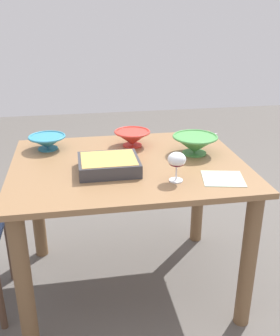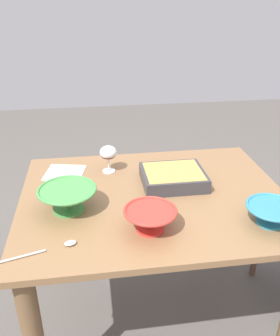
{
  "view_description": "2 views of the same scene",
  "coord_description": "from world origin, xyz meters",
  "px_view_note": "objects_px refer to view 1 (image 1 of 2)",
  "views": [
    {
      "loc": [
        0.26,
        1.85,
        1.52
      ],
      "look_at": [
        -0.04,
        0.14,
        0.8
      ],
      "focal_mm": 41.69,
      "sensor_mm": 36.0,
      "label": 1
    },
    {
      "loc": [
        -0.26,
        -1.36,
        1.6
      ],
      "look_at": [
        -0.04,
        0.13,
        0.85
      ],
      "focal_mm": 38.08,
      "sensor_mm": 36.0,
      "label": 2
    }
  ],
  "objects_px": {
    "dining_table": "(128,190)",
    "serving_bowl": "(132,138)",
    "small_bowl": "(47,142)",
    "wine_glass": "(177,161)",
    "napkin": "(223,179)",
    "serving_spoon": "(190,138)",
    "mixing_bowl": "(195,144)",
    "casserole_dish": "(109,164)"
  },
  "relations": [
    {
      "from": "dining_table",
      "to": "serving_bowl",
      "type": "bearing_deg",
      "value": -103.56
    },
    {
      "from": "small_bowl",
      "to": "wine_glass",
      "type": "bearing_deg",
      "value": 138.15
    },
    {
      "from": "wine_glass",
      "to": "napkin",
      "type": "relative_size",
      "value": 0.74
    },
    {
      "from": "small_bowl",
      "to": "serving_bowl",
      "type": "bearing_deg",
      "value": 176.97
    },
    {
      "from": "dining_table",
      "to": "serving_spoon",
      "type": "distance_m",
      "value": 0.56
    },
    {
      "from": "wine_glass",
      "to": "serving_spoon",
      "type": "xyz_separation_m",
      "value": [
        -0.24,
        -0.59,
        -0.09
      ]
    },
    {
      "from": "dining_table",
      "to": "mixing_bowl",
      "type": "xyz_separation_m",
      "value": [
        -0.38,
        -0.07,
        0.21
      ]
    },
    {
      "from": "wine_glass",
      "to": "serving_spoon",
      "type": "height_order",
      "value": "wine_glass"
    },
    {
      "from": "casserole_dish",
      "to": "mixing_bowl",
      "type": "distance_m",
      "value": 0.51
    },
    {
      "from": "mixing_bowl",
      "to": "small_bowl",
      "type": "height_order",
      "value": "mixing_bowl"
    },
    {
      "from": "mixing_bowl",
      "to": "serving_spoon",
      "type": "distance_m",
      "value": 0.26
    },
    {
      "from": "serving_spoon",
      "to": "napkin",
      "type": "relative_size",
      "value": 1.49
    },
    {
      "from": "casserole_dish",
      "to": "serving_bowl",
      "type": "bearing_deg",
      "value": -116.12
    },
    {
      "from": "serving_bowl",
      "to": "serving_spoon",
      "type": "relative_size",
      "value": 0.73
    },
    {
      "from": "small_bowl",
      "to": "napkin",
      "type": "relative_size",
      "value": 1.09
    },
    {
      "from": "napkin",
      "to": "casserole_dish",
      "type": "bearing_deg",
      "value": -19.69
    },
    {
      "from": "wine_glass",
      "to": "casserole_dish",
      "type": "xyz_separation_m",
      "value": [
        0.29,
        -0.17,
        -0.06
      ]
    },
    {
      "from": "casserole_dish",
      "to": "napkin",
      "type": "relative_size",
      "value": 1.55
    },
    {
      "from": "serving_spoon",
      "to": "napkin",
      "type": "distance_m",
      "value": 0.6
    },
    {
      "from": "small_bowl",
      "to": "dining_table",
      "type": "bearing_deg",
      "value": 146.31
    },
    {
      "from": "serving_spoon",
      "to": "wine_glass",
      "type": "bearing_deg",
      "value": 67.57
    },
    {
      "from": "casserole_dish",
      "to": "small_bowl",
      "type": "distance_m",
      "value": 0.48
    },
    {
      "from": "wine_glass",
      "to": "dining_table",
      "type": "bearing_deg",
      "value": -54.61
    },
    {
      "from": "mixing_bowl",
      "to": "serving_bowl",
      "type": "distance_m",
      "value": 0.37
    },
    {
      "from": "mixing_bowl",
      "to": "serving_bowl",
      "type": "bearing_deg",
      "value": -30.19
    },
    {
      "from": "dining_table",
      "to": "napkin",
      "type": "xyz_separation_m",
      "value": [
        -0.41,
        0.28,
        0.16
      ]
    },
    {
      "from": "dining_table",
      "to": "wine_glass",
      "type": "distance_m",
      "value": 0.41
    },
    {
      "from": "small_bowl",
      "to": "serving_bowl",
      "type": "distance_m",
      "value": 0.48
    },
    {
      "from": "serving_spoon",
      "to": "mixing_bowl",
      "type": "bearing_deg",
      "value": 78.52
    },
    {
      "from": "serving_bowl",
      "to": "serving_spoon",
      "type": "xyz_separation_m",
      "value": [
        -0.37,
        -0.07,
        -0.04
      ]
    },
    {
      "from": "serving_spoon",
      "to": "serving_bowl",
      "type": "bearing_deg",
      "value": 10.77
    },
    {
      "from": "casserole_dish",
      "to": "serving_bowl",
      "type": "xyz_separation_m",
      "value": [
        -0.17,
        -0.35,
        0.01
      ]
    },
    {
      "from": "wine_glass",
      "to": "napkin",
      "type": "xyz_separation_m",
      "value": [
        -0.22,
        0.02,
        -0.1
      ]
    },
    {
      "from": "casserole_dish",
      "to": "napkin",
      "type": "bearing_deg",
      "value": 160.31
    },
    {
      "from": "dining_table",
      "to": "serving_bowl",
      "type": "distance_m",
      "value": 0.33
    },
    {
      "from": "serving_bowl",
      "to": "napkin",
      "type": "xyz_separation_m",
      "value": [
        -0.35,
        0.53,
        -0.05
      ]
    },
    {
      "from": "wine_glass",
      "to": "serving_bowl",
      "type": "xyz_separation_m",
      "value": [
        0.13,
        -0.52,
        -0.05
      ]
    },
    {
      "from": "wine_glass",
      "to": "serving_spoon",
      "type": "bearing_deg",
      "value": -112.43
    },
    {
      "from": "napkin",
      "to": "serving_bowl",
      "type": "bearing_deg",
      "value": -56.7
    },
    {
      "from": "wine_glass",
      "to": "small_bowl",
      "type": "bearing_deg",
      "value": -41.85
    },
    {
      "from": "casserole_dish",
      "to": "wine_glass",
      "type": "bearing_deg",
      "value": 150.05
    },
    {
      "from": "dining_table",
      "to": "serving_bowl",
      "type": "xyz_separation_m",
      "value": [
        -0.06,
        -0.25,
        0.21
      ]
    }
  ]
}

